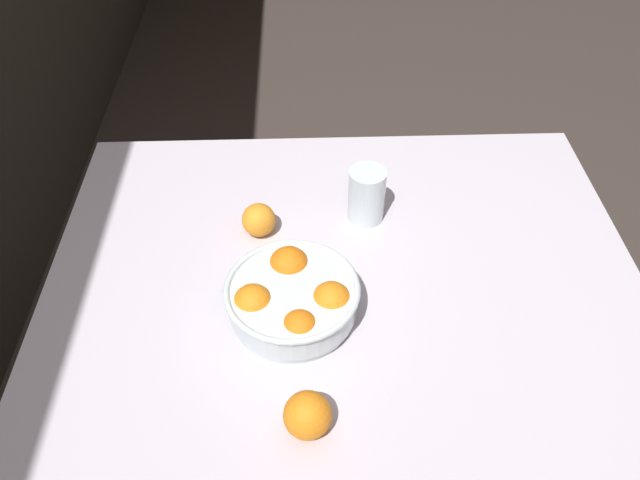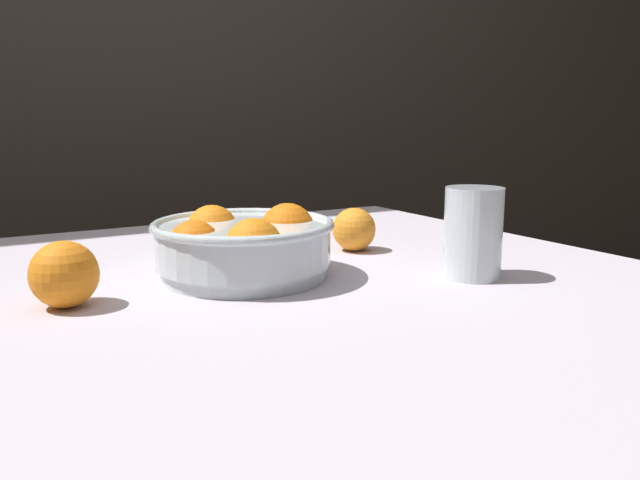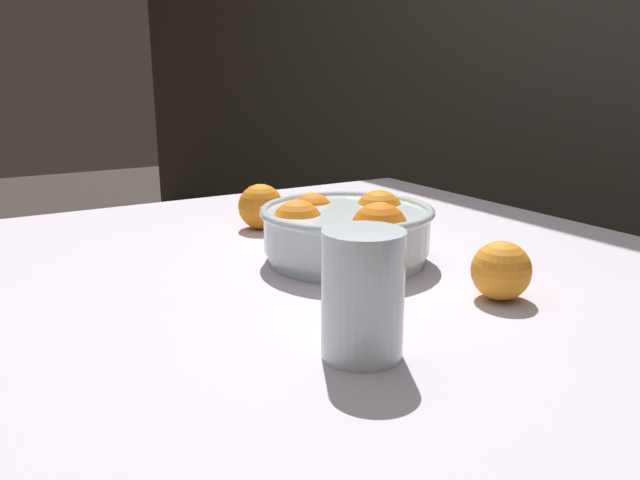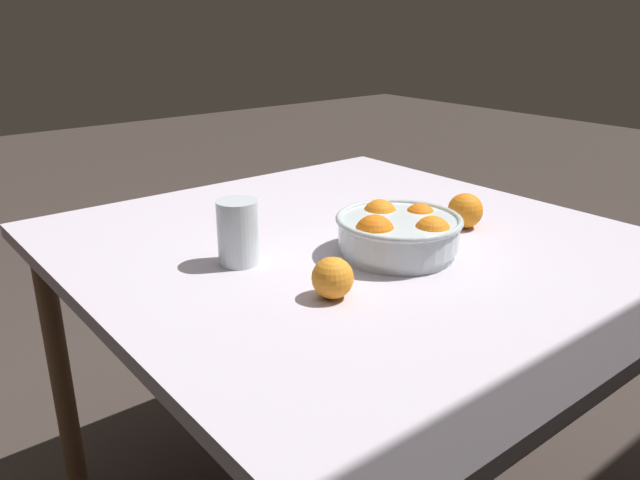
# 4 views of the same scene
# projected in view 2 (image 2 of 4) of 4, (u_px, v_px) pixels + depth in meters

# --- Properties ---
(dining_table) EXTENTS (1.11, 1.18, 0.74)m
(dining_table) POSITION_uv_depth(u_px,v_px,m) (287.00, 349.00, 0.78)
(dining_table) COLOR silver
(dining_table) RESTS_ON ground_plane
(fruit_bowl) EXTENTS (0.25, 0.25, 0.10)m
(fruit_bowl) POSITION_uv_depth(u_px,v_px,m) (243.00, 244.00, 0.84)
(fruit_bowl) COLOR silver
(fruit_bowl) RESTS_ON dining_table
(juice_glass) EXTENTS (0.08, 0.08, 0.12)m
(juice_glass) POSITION_uv_depth(u_px,v_px,m) (473.00, 238.00, 0.84)
(juice_glass) COLOR #F4A314
(juice_glass) RESTS_ON dining_table
(orange_loose_near_bowl) EXTENTS (0.07, 0.07, 0.07)m
(orange_loose_near_bowl) POSITION_uv_depth(u_px,v_px,m) (354.00, 229.00, 1.02)
(orange_loose_near_bowl) COLOR orange
(orange_loose_near_bowl) RESTS_ON dining_table
(orange_loose_front) EXTENTS (0.08, 0.08, 0.08)m
(orange_loose_front) POSITION_uv_depth(u_px,v_px,m) (64.00, 274.00, 0.71)
(orange_loose_front) COLOR orange
(orange_loose_front) RESTS_ON dining_table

